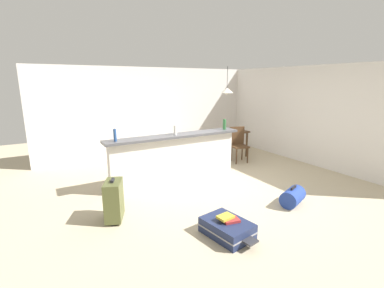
% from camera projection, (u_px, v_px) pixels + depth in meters
% --- Properties ---
extents(ground_plane, '(13.00, 13.00, 0.05)m').
position_uv_depth(ground_plane, '(213.00, 186.00, 5.64)').
color(ground_plane, '#BCAD8E').
extents(wall_back, '(6.60, 0.10, 2.50)m').
position_uv_depth(wall_back, '(155.00, 111.00, 7.92)').
color(wall_back, silver).
rests_on(wall_back, ground_plane).
extents(wall_right, '(0.10, 6.00, 2.50)m').
position_uv_depth(wall_right, '(303.00, 115.00, 7.09)').
color(wall_right, silver).
rests_on(wall_right, ground_plane).
extents(partition_half_wall, '(2.80, 0.20, 0.98)m').
position_uv_depth(partition_half_wall, '(176.00, 160.00, 5.72)').
color(partition_half_wall, silver).
rests_on(partition_half_wall, ground_plane).
extents(bar_countertop, '(2.96, 0.40, 0.05)m').
position_uv_depth(bar_countertop, '(176.00, 136.00, 5.60)').
color(bar_countertop, '#4C4C51').
rests_on(bar_countertop, partition_half_wall).
extents(bottle_blue, '(0.06, 0.06, 0.23)m').
position_uv_depth(bottle_blue, '(115.00, 135.00, 4.94)').
color(bottle_blue, '#284C89').
rests_on(bottle_blue, bar_countertop).
extents(bottle_white, '(0.07, 0.07, 0.20)m').
position_uv_depth(bottle_white, '(175.00, 130.00, 5.54)').
color(bottle_white, silver).
rests_on(bottle_white, bar_countertop).
extents(bottle_green, '(0.07, 0.07, 0.24)m').
position_uv_depth(bottle_green, '(224.00, 124.00, 6.18)').
color(bottle_green, '#2D6B38').
rests_on(bottle_green, bar_countertop).
extents(dining_table, '(1.10, 0.80, 0.74)m').
position_uv_depth(dining_table, '(226.00, 134.00, 7.66)').
color(dining_table, '#4C331E').
rests_on(dining_table, ground_plane).
extents(dining_chair_near_partition, '(0.49, 0.49, 0.93)m').
position_uv_depth(dining_chair_near_partition, '(238.00, 143.00, 7.19)').
color(dining_chair_near_partition, '#4C331E').
rests_on(dining_chair_near_partition, ground_plane).
extents(pendant_lamp, '(0.34, 0.34, 0.74)m').
position_uv_depth(pendant_lamp, '(227.00, 90.00, 7.34)').
color(pendant_lamp, black).
extents(suitcase_flat_navy, '(0.59, 0.87, 0.22)m').
position_uv_depth(suitcase_flat_navy, '(227.00, 228.00, 3.75)').
color(suitcase_flat_navy, '#1E284C').
rests_on(suitcase_flat_navy, ground_plane).
extents(duffel_bag_blue, '(0.55, 0.45, 0.34)m').
position_uv_depth(duffel_bag_blue, '(293.00, 197.00, 4.68)').
color(duffel_bag_blue, '#233D93').
rests_on(duffel_bag_blue, ground_plane).
extents(suitcase_upright_olive, '(0.40, 0.50, 0.67)m').
position_uv_depth(suitcase_upright_olive, '(114.00, 200.00, 4.13)').
color(suitcase_upright_olive, '#51562D').
rests_on(suitcase_upright_olive, ground_plane).
extents(book_stack, '(0.30, 0.25, 0.07)m').
position_uv_depth(book_stack, '(228.00, 218.00, 3.73)').
color(book_stack, '#AD2D2D').
rests_on(book_stack, suitcase_flat_navy).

